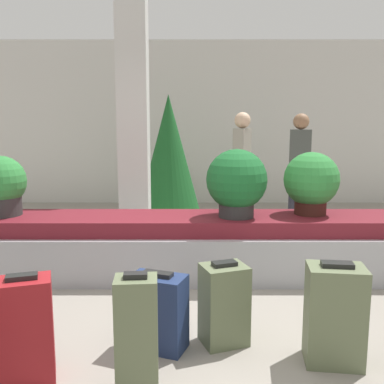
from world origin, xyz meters
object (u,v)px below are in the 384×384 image
Objects in this scene: suitcase_0 at (156,312)px; suitcase_5 at (23,330)px; suitcase_1 at (222,304)px; potted_plant_0 at (235,182)px; pillar at (132,123)px; decorated_tree at (167,154)px; suitcase_7 at (135,337)px; traveler_1 at (240,158)px; suitcase_3 at (333,314)px; potted_plant_2 at (309,182)px; traveler_0 at (298,159)px.

suitcase_5 is at bearing -133.58° from suitcase_0.
potted_plant_0 reaches higher than suitcase_1.
pillar is 1.56× the size of decorated_tree.
suitcase_5 is (-1.26, -0.47, 0.04)m from suitcase_1.
suitcase_7 is 1.07× the size of potted_plant_0.
traveler_1 is (0.54, 3.72, 0.77)m from suitcase_1.
potted_plant_0 is at bearing 21.55° from traveler_1.
traveler_1 is 1.17m from decorated_tree.
suitcase_3 is 1.06× the size of potted_plant_2.
decorated_tree is (-2.05, 0.22, 0.06)m from traveler_0.
suitcase_3 is (0.71, -0.26, 0.04)m from suitcase_1.
suitcase_5 is (-1.97, -0.21, -0.00)m from suitcase_3.
potted_plant_2 is at bearing 87.40° from suitcase_3.
suitcase_0 is 0.48m from suitcase_1.
suitcase_3 is at bearing -11.64° from suitcase_5.
suitcase_1 is 0.82m from suitcase_7.
suitcase_1 is 3.84m from traveler_1.
decorated_tree is (-0.13, 4.02, 0.84)m from suitcase_0.
suitcase_0 is at bearing 8.80° from suitcase_5.
potted_plant_0 reaches higher than potted_plant_2.
suitcase_0 is 0.82× the size of suitcase_5.
suitcase_5 is (-0.78, -0.39, 0.06)m from suitcase_0.
suitcase_3 is 1.98m from suitcase_5.
suitcase_0 is 1.78m from potted_plant_0.
suitcase_3 is 1.01× the size of suitcase_5.
suitcase_1 is at bearing 43.47° from suitcase_7.
pillar is 4.85× the size of potted_plant_2.
pillar is 4.58× the size of potted_plant_0.
traveler_1 reaches higher than traveler_0.
suitcase_7 is 0.42× the size of traveler_1.
potted_plant_0 is (0.22, 1.39, 0.70)m from suitcase_1.
traveler_1 is 0.86× the size of decorated_tree.
pillar is 2.69m from traveler_0.
decorated_tree is at bearing 111.85° from suitcase_0.
suitcase_3 is at bearing -39.60° from suitcase_1.
suitcase_0 is at bearing -132.97° from potted_plant_2.
pillar reaches higher than suitcase_5.
traveler_0 reaches higher than suitcase_7.
suitcase_5 is at bearing -128.50° from potted_plant_0.
decorated_tree reaches higher than traveler_0.
suitcase_5 is 4.52m from decorated_tree.
pillar reaches higher than suitcase_1.
traveler_0 is at bearing 22.37° from pillar.
pillar is 1.37m from decorated_tree.
potted_plant_2 is 0.37× the size of traveler_1.
potted_plant_0 is at bearing 64.46° from suitcase_7.
potted_plant_0 is at bearing 61.46° from suitcase_1.
decorated_tree is at bearing 86.32° from suitcase_7.
traveler_1 reaches higher than suitcase_1.
suitcase_3 is at bearing -72.61° from decorated_tree.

